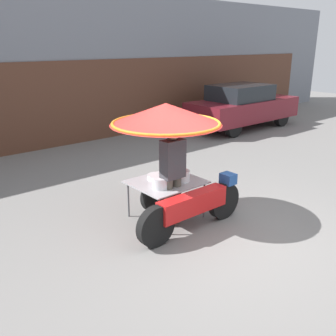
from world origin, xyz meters
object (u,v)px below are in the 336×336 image
Objects in this scene: vendor_motorcycle_cart at (170,133)px; parked_car at (243,106)px; potted_plant at (264,100)px; vendor_person at (173,171)px.

vendor_motorcycle_cart reaches higher than parked_car.
potted_plant is at bearing 21.91° from parked_car.
vendor_motorcycle_cart is at bearing 63.47° from vendor_person.
vendor_motorcycle_cart reaches higher than vendor_person.
parked_car is 3.03m from potted_plant.
parked_car is at bearing -158.09° from potted_plant.
parked_car is at bearing 30.38° from vendor_motorcycle_cart.
vendor_person reaches higher than potted_plant.
potted_plant is at bearing 28.66° from vendor_person.
vendor_person is (-0.10, -0.20, -0.56)m from vendor_motorcycle_cart.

